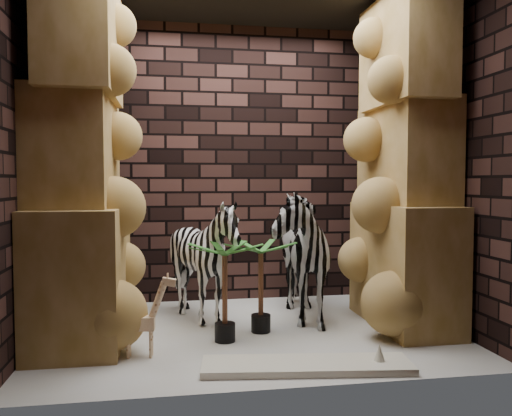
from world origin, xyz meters
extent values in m
plane|color=silver|center=(0.00, 0.00, 0.00)|extent=(3.50, 3.50, 0.00)
plane|color=black|center=(0.00, 1.25, 1.50)|extent=(3.50, 0.00, 3.50)
plane|color=black|center=(0.00, -1.25, 1.50)|extent=(3.50, 0.00, 3.50)
plane|color=black|center=(-1.75, 0.00, 1.50)|extent=(0.00, 3.00, 3.00)
plane|color=black|center=(1.75, 0.00, 1.50)|extent=(0.00, 3.00, 3.00)
imported|color=white|center=(0.47, 0.38, 0.72)|extent=(0.69, 1.24, 1.45)
imported|color=white|center=(-0.37, 0.35, 0.52)|extent=(1.27, 1.40, 1.04)
cube|color=#EDE8CE|center=(0.25, -0.94, 0.03)|extent=(1.50, 0.54, 0.05)
camera|label=1|loc=(-0.67, -4.35, 1.31)|focal=36.00mm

